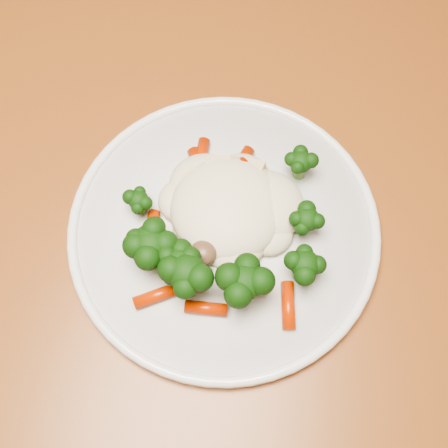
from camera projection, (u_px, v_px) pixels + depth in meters
The scene contains 3 objects.
dining_table at pixel (252, 283), 0.64m from camera, with size 1.23×0.93×0.75m.
plate at pixel (224, 229), 0.54m from camera, with size 0.30×0.30×0.01m, color white.
meal at pixel (217, 230), 0.51m from camera, with size 0.20×0.19×0.05m.
Camera 1 is at (0.28, -0.11, 1.26)m, focal length 45.00 mm.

